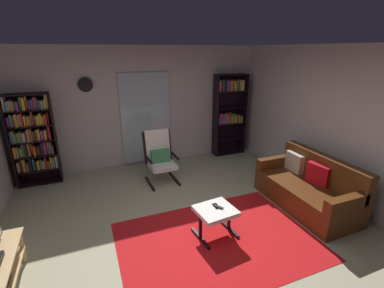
{
  "coord_description": "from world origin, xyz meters",
  "views": [
    {
      "loc": [
        -1.22,
        -3.02,
        2.51
      ],
      "look_at": [
        0.38,
        0.96,
        1.01
      ],
      "focal_mm": 25.4,
      "sensor_mm": 36.0,
      "label": 1
    }
  ],
  "objects": [
    {
      "name": "ottoman",
      "position": [
        0.3,
        -0.13,
        0.35
      ],
      "size": [
        0.57,
        0.53,
        0.42
      ],
      "color": "white",
      "rests_on": "ground"
    },
    {
      "name": "lounge_armchair",
      "position": [
        0.05,
        1.83,
        0.53
      ],
      "size": [
        0.58,
        0.67,
        1.02
      ],
      "color": "black",
      "rests_on": "ground"
    },
    {
      "name": "glass_door_panel",
      "position": [
        0.03,
        2.83,
        1.05
      ],
      "size": [
        1.1,
        0.01,
        2.0
      ],
      "primitive_type": "cube",
      "color": "silver"
    },
    {
      "name": "bookshelf_near_sofa",
      "position": [
        2.05,
        2.69,
        1.13
      ],
      "size": [
        0.79,
        0.3,
        1.97
      ],
      "color": "black",
      "rests_on": "ground"
    },
    {
      "name": "leather_sofa",
      "position": [
        2.1,
        -0.0,
        0.31
      ],
      "size": [
        0.82,
        1.7,
        0.86
      ],
      "color": "#542C11",
      "rests_on": "ground"
    },
    {
      "name": "wall_back",
      "position": [
        0.0,
        2.9,
        1.3
      ],
      "size": [
        5.6,
        0.06,
        2.6
      ],
      "primitive_type": "cube",
      "color": "beige",
      "rests_on": "ground"
    },
    {
      "name": "tv_remote",
      "position": [
        0.35,
        -0.11,
        0.43
      ],
      "size": [
        0.11,
        0.14,
        0.02
      ],
      "primitive_type": "cube",
      "rotation": [
        0.0,
        0.0,
        0.55
      ],
      "color": "black",
      "rests_on": "ottoman"
    },
    {
      "name": "ground_plane",
      "position": [
        0.0,
        0.0,
        0.0
      ],
      "size": [
        7.02,
        7.02,
        0.0
      ],
      "primitive_type": "plane",
      "color": "tan"
    },
    {
      "name": "wall_clock",
      "position": [
        -1.14,
        2.82,
        1.85
      ],
      "size": [
        0.29,
        0.03,
        0.29
      ],
      "color": "silver"
    },
    {
      "name": "wall_right",
      "position": [
        2.7,
        0.0,
        1.3
      ],
      "size": [
        0.06,
        6.0,
        2.6
      ],
      "primitive_type": "cube",
      "color": "beige",
      "rests_on": "ground"
    },
    {
      "name": "bookshelf_near_tv",
      "position": [
        -2.2,
        2.61,
        0.95
      ],
      "size": [
        0.77,
        0.3,
        1.77
      ],
      "color": "black",
      "rests_on": "ground"
    },
    {
      "name": "cell_phone",
      "position": [
        0.34,
        -0.07,
        0.42
      ],
      "size": [
        0.07,
        0.14,
        0.01
      ],
      "primitive_type": "cube",
      "rotation": [
        0.0,
        0.0,
        0.01
      ],
      "color": "black",
      "rests_on": "ottoman"
    },
    {
      "name": "area_rug",
      "position": [
        0.27,
        -0.27,
        0.0
      ],
      "size": [
        2.66,
        1.9,
        0.01
      ],
      "primitive_type": "cube",
      "color": "red",
      "rests_on": "ground"
    }
  ]
}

